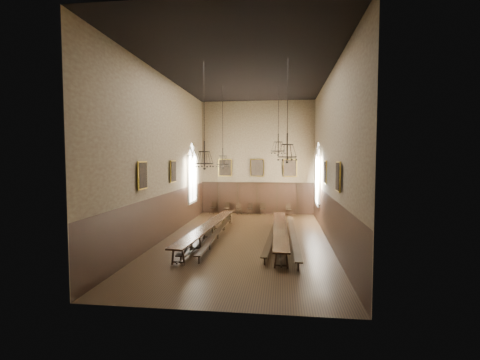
% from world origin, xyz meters
% --- Properties ---
extents(floor, '(9.00, 18.00, 0.02)m').
position_xyz_m(floor, '(0.00, 0.00, -0.01)').
color(floor, black).
rests_on(floor, ground).
extents(ceiling, '(9.00, 18.00, 0.02)m').
position_xyz_m(ceiling, '(0.00, 0.00, 9.01)').
color(ceiling, black).
rests_on(ceiling, ground).
extents(wall_back, '(9.00, 0.02, 9.00)m').
position_xyz_m(wall_back, '(0.00, 9.01, 4.50)').
color(wall_back, olive).
rests_on(wall_back, ground).
extents(wall_front, '(9.00, 0.02, 9.00)m').
position_xyz_m(wall_front, '(0.00, -9.01, 4.50)').
color(wall_front, olive).
rests_on(wall_front, ground).
extents(wall_left, '(0.02, 18.00, 9.00)m').
position_xyz_m(wall_left, '(-4.51, 0.00, 4.50)').
color(wall_left, olive).
rests_on(wall_left, ground).
extents(wall_right, '(0.02, 18.00, 9.00)m').
position_xyz_m(wall_right, '(4.51, 0.00, 4.50)').
color(wall_right, olive).
rests_on(wall_right, ground).
extents(wainscot_panelling, '(9.00, 18.00, 2.50)m').
position_xyz_m(wainscot_panelling, '(0.00, 0.00, 1.25)').
color(wainscot_panelling, black).
rests_on(wainscot_panelling, floor).
extents(table_left, '(1.38, 10.46, 0.81)m').
position_xyz_m(table_left, '(-2.02, -0.16, 0.41)').
color(table_left, black).
rests_on(table_left, floor).
extents(table_right, '(0.89, 10.16, 0.79)m').
position_xyz_m(table_right, '(1.90, -0.21, 0.40)').
color(table_right, black).
rests_on(table_right, floor).
extents(bench_left_outer, '(0.82, 9.80, 0.44)m').
position_xyz_m(bench_left_outer, '(-2.52, -0.11, 0.28)').
color(bench_left_outer, black).
rests_on(bench_left_outer, floor).
extents(bench_left_inner, '(0.40, 9.97, 0.45)m').
position_xyz_m(bench_left_inner, '(-1.54, 0.02, 0.29)').
color(bench_left_inner, black).
rests_on(bench_left_inner, floor).
extents(bench_right_inner, '(0.74, 9.73, 0.44)m').
position_xyz_m(bench_right_inner, '(1.49, 0.06, 0.28)').
color(bench_right_inner, black).
rests_on(bench_right_inner, floor).
extents(bench_right_outer, '(0.47, 10.79, 0.49)m').
position_xyz_m(bench_right_outer, '(2.59, -0.06, 0.31)').
color(bench_right_outer, black).
rests_on(bench_right_outer, floor).
extents(chair_0, '(0.55, 0.55, 0.97)m').
position_xyz_m(chair_0, '(-3.55, 8.55, 0.29)').
color(chair_0, black).
rests_on(chair_0, floor).
extents(chair_1, '(0.52, 0.52, 0.93)m').
position_xyz_m(chair_1, '(-2.43, 8.55, 0.28)').
color(chair_1, black).
rests_on(chair_1, floor).
extents(chair_2, '(0.47, 0.47, 0.87)m').
position_xyz_m(chair_2, '(-1.41, 8.49, 0.26)').
color(chair_2, black).
rests_on(chair_2, floor).
extents(chair_3, '(0.49, 0.49, 0.88)m').
position_xyz_m(chair_3, '(-0.56, 8.60, 0.27)').
color(chair_3, black).
rests_on(chair_3, floor).
extents(chair_4, '(0.46, 0.46, 0.93)m').
position_xyz_m(chair_4, '(0.48, 8.59, 0.28)').
color(chair_4, black).
rests_on(chair_4, floor).
extents(chair_6, '(0.48, 0.48, 0.88)m').
position_xyz_m(chair_6, '(2.51, 8.61, 0.27)').
color(chair_6, black).
rests_on(chair_6, floor).
extents(chandelier_back_left, '(0.83, 0.83, 5.06)m').
position_xyz_m(chandelier_back_left, '(-1.76, 2.97, 4.43)').
color(chandelier_back_left, black).
rests_on(chandelier_back_left, ceiling).
extents(chandelier_back_right, '(0.87, 0.87, 4.24)m').
position_xyz_m(chandelier_back_right, '(1.74, 2.91, 5.19)').
color(chandelier_back_right, black).
rests_on(chandelier_back_right, ceiling).
extents(chandelier_front_left, '(0.88, 0.88, 4.93)m').
position_xyz_m(chandelier_front_left, '(-1.68, -2.60, 4.54)').
color(chandelier_front_left, black).
rests_on(chandelier_front_left, ceiling).
extents(chandelier_front_right, '(0.88, 0.88, 4.61)m').
position_xyz_m(chandelier_front_right, '(2.21, -2.72, 4.84)').
color(chandelier_front_right, black).
rests_on(chandelier_front_right, ceiling).
extents(portrait_back_0, '(1.10, 0.12, 1.40)m').
position_xyz_m(portrait_back_0, '(-2.60, 8.88, 3.70)').
color(portrait_back_0, gold).
rests_on(portrait_back_0, wall_back).
extents(portrait_back_1, '(1.10, 0.12, 1.40)m').
position_xyz_m(portrait_back_1, '(0.00, 8.88, 3.70)').
color(portrait_back_1, gold).
rests_on(portrait_back_1, wall_back).
extents(portrait_back_2, '(1.10, 0.12, 1.40)m').
position_xyz_m(portrait_back_2, '(2.60, 8.88, 3.70)').
color(portrait_back_2, gold).
rests_on(portrait_back_2, wall_back).
extents(portrait_left_0, '(0.12, 1.00, 1.30)m').
position_xyz_m(portrait_left_0, '(-4.38, 1.00, 3.70)').
color(portrait_left_0, gold).
rests_on(portrait_left_0, wall_left).
extents(portrait_left_1, '(0.12, 1.00, 1.30)m').
position_xyz_m(portrait_left_1, '(-4.38, -3.50, 3.70)').
color(portrait_left_1, gold).
rests_on(portrait_left_1, wall_left).
extents(portrait_right_0, '(0.12, 1.00, 1.30)m').
position_xyz_m(portrait_right_0, '(4.38, 1.00, 3.70)').
color(portrait_right_0, gold).
rests_on(portrait_right_0, wall_right).
extents(portrait_right_1, '(0.12, 1.00, 1.30)m').
position_xyz_m(portrait_right_1, '(4.38, -3.50, 3.70)').
color(portrait_right_1, gold).
rests_on(portrait_right_1, wall_right).
extents(window_right, '(0.20, 2.20, 4.60)m').
position_xyz_m(window_right, '(4.43, 5.50, 3.40)').
color(window_right, white).
rests_on(window_right, wall_right).
extents(window_left, '(0.20, 2.20, 4.60)m').
position_xyz_m(window_left, '(-4.43, 5.50, 3.40)').
color(window_left, white).
rests_on(window_left, wall_left).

